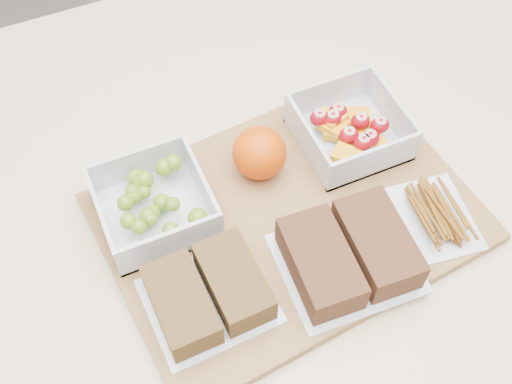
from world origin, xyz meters
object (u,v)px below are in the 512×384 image
sandwich_bag_center (349,254)px  pretzel_bag (434,214)px  cutting_board (288,218)px  orange (259,153)px  fruit_container (349,130)px  sandwich_bag_left (208,293)px  grape_container (155,203)px

sandwich_bag_center → pretzel_bag: bearing=5.5°
cutting_board → orange: bearing=88.5°
pretzel_bag → fruit_container: bearing=103.3°
fruit_container → pretzel_bag: 0.15m
sandwich_bag_left → pretzel_bag: size_ratio=1.12×
sandwich_bag_left → sandwich_bag_center: size_ratio=0.88×
fruit_container → pretzel_bag: fruit_container is taller
cutting_board → fruit_container: (0.12, 0.07, 0.03)m
grape_container → orange: size_ratio=1.89×
cutting_board → pretzel_bag: (0.15, -0.07, 0.02)m
pretzel_bag → sandwich_bag_left: bearing=178.4°
fruit_container → cutting_board: bearing=-148.7°
pretzel_bag → orange: bearing=136.5°
sandwich_bag_center → pretzel_bag: (0.12, 0.01, -0.01)m
grape_container → pretzel_bag: (0.29, -0.14, -0.01)m
pretzel_bag → sandwich_bag_center: bearing=-174.5°
cutting_board → fruit_container: fruit_container is taller
fruit_container → sandwich_bag_center: 0.18m
cutting_board → sandwich_bag_left: bearing=-158.1°
sandwich_bag_center → orange: bearing=103.0°
fruit_container → pretzel_bag: size_ratio=1.02×
orange → pretzel_bag: bearing=-43.5°
cutting_board → pretzel_bag: bearing=-31.5°
grape_container → pretzel_bag: size_ratio=1.02×
cutting_board → orange: (-0.01, 0.07, 0.04)m
grape_container → pretzel_bag: 0.32m
cutting_board → sandwich_bag_center: sandwich_bag_center is taller
fruit_container → sandwich_bag_center: bearing=-118.6°
cutting_board → fruit_container: size_ratio=3.40×
orange → grape_container: bearing=-175.1°
cutting_board → grape_container: bearing=150.5°
sandwich_bag_left → fruit_container: bearing=29.4°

